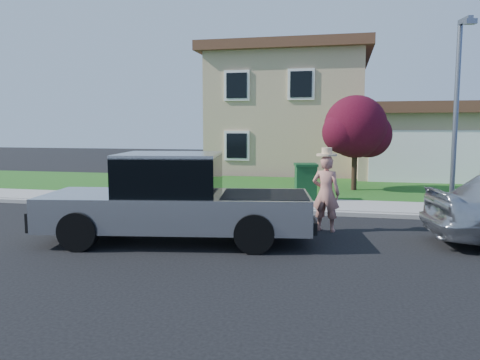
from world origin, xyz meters
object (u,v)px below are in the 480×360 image
Objects in this scene: ornamental_tree at (356,130)px; trash_bin at (306,181)px; woman at (326,192)px; pickup_truck at (176,200)px; street_lamp at (457,111)px.

trash_bin is at bearing -118.58° from ornamental_tree.
pickup_truck is at bearing 39.84° from woman.
pickup_truck is 7.26m from street_lamp.
ornamental_tree is 3.07× the size of trash_bin.
ornamental_tree is at bearing 56.01° from pickup_truck.
trash_bin is at bearing 131.32° from street_lamp.
ornamental_tree is 6.43m from street_lamp.
pickup_truck is 5.25× the size of trash_bin.
street_lamp is (3.94, -2.92, 2.18)m from trash_bin.
pickup_truck is 3.67m from woman.
woman is 1.72× the size of trash_bin.
street_lamp is (6.35, 2.89, 2.01)m from pickup_truck.
street_lamp reaches higher than ornamental_tree.
street_lamp reaches higher than trash_bin.
woman is (3.23, 1.75, 0.05)m from pickup_truck.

